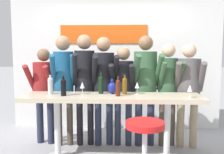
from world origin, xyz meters
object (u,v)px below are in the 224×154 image
Objects in this scene: person_center_left at (85,76)px; wine_glass_2 at (190,89)px; person_center_right at (123,85)px; person_rightmost at (188,84)px; wine_bottle_4 at (125,85)px; wine_glass_1 at (82,85)px; person_right at (145,78)px; wine_glass_0 at (137,85)px; wine_bottle_2 at (118,87)px; person_left at (64,77)px; person_center at (104,78)px; wine_bottle_3 at (63,86)px; bar_stool at (145,142)px; person_far_right at (168,82)px; wine_bottle_1 at (101,84)px; decorative_vase at (112,88)px; tasting_table at (112,105)px; person_far_left at (44,86)px; wine_bottle_0 at (50,85)px.

person_center_left is 10.25× the size of wine_glass_2.
person_center_right is 1.03m from person_rightmost.
person_center_left is 6.23× the size of wine_bottle_4.
wine_glass_1 is at bearing -96.42° from person_center_left.
wine_glass_0 is (-0.15, -0.42, -0.06)m from person_right.
wine_bottle_2 is at bearing 174.59° from wine_glass_2.
person_left is 1.01× the size of person_center.
wine_bottle_3 is at bearing -138.72° from person_center_right.
bar_stool is 1.40m from person_far_right.
wine_bottle_1 is 1.24m from wine_glass_2.
person_rightmost reaches higher than decorative_vase.
tasting_table is at bearing -88.76° from decorative_vase.
person_far_right is at bearing 8.88° from person_far_left.
person_right reaches higher than wine_bottle_4.
person_far_right is 9.45× the size of wine_glass_2.
person_rightmost is (0.77, 1.13, 0.53)m from bar_stool.
person_far_left is 0.90× the size of person_center.
wine_bottle_4 is at bearing 60.40° from wine_bottle_2.
person_far_left is 8.99× the size of wine_glass_0.
wine_bottle_1 is at bearing 9.78° from wine_glass_1.
wine_glass_2 is (1.51, -0.67, -0.09)m from person_center_left.
person_far_left reaches higher than decorative_vase.
wine_bottle_1 reaches higher than wine_bottle_2.
person_center_right is 5.79× the size of wine_bottle_2.
wine_bottle_4 is (0.85, 0.17, 0.00)m from wine_bottle_3.
wine_bottle_4 is 0.61m from wine_glass_1.
wine_glass_2 is at bearing -40.67° from person_center.
person_center_left is at bearing 70.40° from wine_bottle_3.
person_right reaches higher than person_left.
person_left is 1.11× the size of person_center_right.
bar_stool is at bearing -28.39° from person_far_left.
wine_bottle_1 is (-0.16, 0.13, 0.28)m from tasting_table.
wine_bottle_3 is at bearing -169.77° from wine_glass_0.
person_left is at bearing -3.80° from person_far_left.
wine_bottle_2 is (-1.10, -0.55, 0.03)m from person_rightmost.
bar_stool is 1.59m from wine_bottle_0.
person_far_left is at bearing 117.03° from wine_bottle_0.
tasting_table is 0.34m from wine_bottle_4.
wine_glass_2 is at bearing -8.91° from wine_glass_1.
wine_bottle_2 is 0.19m from wine_bottle_4.
tasting_table is 1.57× the size of person_center_right.
wine_bottle_3 is (-0.67, -0.06, 0.27)m from tasting_table.
wine_bottle_1 is at bearing -40.64° from person_left.
person_far_left is at bearing 156.17° from wine_bottle_1.
person_right is (0.67, 0.01, 0.01)m from person_center.
person_far_right is (2.03, -0.01, 0.07)m from person_far_left.
person_far_left is 2.03m from person_far_right.
wine_glass_2 is at bearing -21.55° from wine_glass_0.
wine_bottle_3 is at bearing -148.41° from wine_glass_1.
person_center_left is at bearing 139.68° from decorative_vase.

